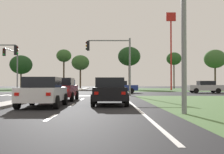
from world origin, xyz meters
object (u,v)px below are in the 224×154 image
at_px(treeline_sixth, 174,59).
at_px(traffic_signal_far_left, 13,62).
at_px(treeline_fifth, 129,56).
at_px(car_silver_near, 205,87).
at_px(pedestrian_at_median, 74,83).
at_px(treeline_seventh, 215,59).
at_px(car_maroon_fifth, 61,89).
at_px(car_navy_second, 59,86).
at_px(car_white_seventh, 43,92).
at_px(traffic_signal_near_right, 114,56).
at_px(car_beige_sixth, 44,87).
at_px(treeline_fourth, 80,63).
at_px(fastfood_pole_sign, 171,35).
at_px(treeline_third, 64,56).
at_px(treeline_second, 21,65).
at_px(car_blue_fourth, 119,87).
at_px(car_black_third, 110,91).

bearing_deg(treeline_sixth, traffic_signal_far_left, -133.04).
bearing_deg(treeline_fifth, car_silver_near, -76.03).
relative_size(pedestrian_at_median, treeline_seventh, 0.21).
relative_size(car_silver_near, car_maroon_fifth, 0.94).
relative_size(car_navy_second, car_white_seventh, 1.03).
distance_m(traffic_signal_near_right, treeline_fifth, 38.77).
bearing_deg(car_beige_sixth, treeline_sixth, 146.27).
bearing_deg(treeline_fourth, car_navy_second, -93.73).
height_order(fastfood_pole_sign, treeline_fifth, fastfood_pole_sign).
bearing_deg(car_white_seventh, treeline_third, 97.64).
height_order(pedestrian_at_median, treeline_second, treeline_second).
height_order(car_white_seventh, treeline_sixth, treeline_sixth).
relative_size(car_blue_fourth, traffic_signal_far_left, 0.77).
distance_m(car_blue_fourth, treeline_seventh, 38.34).
height_order(treeline_fourth, treeline_fifth, treeline_fifth).
relative_size(traffic_signal_near_right, treeline_third, 0.61).
bearing_deg(car_beige_sixth, car_white_seventh, 12.46).
relative_size(car_white_seventh, treeline_sixth, 0.47).
bearing_deg(treeline_seventh, car_white_seventh, -118.21).
xyz_separation_m(car_white_seventh, treeline_sixth, (19.32, 56.21, 6.50)).
relative_size(pedestrian_at_median, treeline_third, 0.20).
xyz_separation_m(car_white_seventh, treeline_third, (-7.25, 54.09, 6.96)).
relative_size(traffic_signal_far_left, treeline_seventh, 0.65).
bearing_deg(treeline_seventh, traffic_signal_near_right, -122.26).
distance_m(car_silver_near, treeline_third, 39.96).
relative_size(treeline_fourth, treeline_seventh, 0.86).
bearing_deg(car_beige_sixth, treeline_second, -159.11).
relative_size(traffic_signal_far_left, pedestrian_at_median, 3.18).
height_order(car_navy_second, treeline_sixth, treeline_sixth).
relative_size(traffic_signal_far_left, fastfood_pole_sign, 0.41).
relative_size(car_silver_near, treeline_third, 0.47).
relative_size(car_black_third, car_beige_sixth, 1.03).
relative_size(traffic_signal_near_right, fastfood_pole_sign, 0.39).
distance_m(treeline_third, treeline_sixth, 26.66).
distance_m(traffic_signal_far_left, treeline_sixth, 42.74).
relative_size(traffic_signal_far_left, treeline_fifth, 0.61).
relative_size(traffic_signal_far_left, treeline_sixth, 0.67).
bearing_deg(treeline_third, fastfood_pole_sign, -33.81).
bearing_deg(car_silver_near, car_black_third, 149.26).
distance_m(traffic_signal_near_right, pedestrian_at_median, 17.53).
distance_m(treeline_third, treeline_fourth, 4.61).
height_order(treeline_second, treeline_third, treeline_third).
height_order(car_silver_near, car_beige_sixth, car_silver_near).
bearing_deg(treeline_fourth, traffic_signal_far_left, -103.38).
bearing_deg(treeline_third, treeline_second, -178.54).
xyz_separation_m(traffic_signal_near_right, treeline_second, (-21.09, 39.93, 1.75)).
height_order(car_black_third, car_white_seventh, same).
bearing_deg(traffic_signal_far_left, car_white_seventh, -68.70).
distance_m(car_black_third, treeline_fourth, 51.81).
xyz_separation_m(car_beige_sixth, traffic_signal_near_right, (8.37, -6.60, 3.16)).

